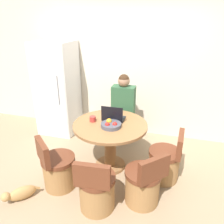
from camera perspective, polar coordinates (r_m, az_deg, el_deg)
The scene contains 13 objects.
ground_plane at distance 3.43m, azimuth -1.16°, elevation -16.78°, with size 12.00×12.00×0.00m, color #9E8466.
wall_back at distance 4.28m, azimuth 5.10°, elevation 10.97°, with size 7.00×0.06×2.60m.
refrigerator at distance 4.50m, azimuth -14.06°, elevation 5.89°, with size 0.72×0.70×1.82m.
dining_table at distance 3.35m, azimuth -0.47°, elevation -6.38°, with size 1.11×1.11×0.77m.
chair_near_camera at distance 2.84m, azimuth -4.04°, elevation -19.68°, with size 0.46×0.47×0.78m.
chair_near_left_corner at distance 3.22m, azimuth -13.92°, elevation -14.47°, with size 0.53×0.53×0.78m.
chair_near_right_corner at distance 2.94m, azimuth 8.14°, elevation -18.25°, with size 0.53×0.53×0.78m.
chair_right_side at distance 3.35m, azimuth 13.68°, elevation -12.76°, with size 0.47×0.46×0.78m.
person_seated at distance 3.94m, azimuth 3.10°, elevation 1.34°, with size 0.40×0.37×1.34m.
laptop at distance 3.34m, azimuth 0.34°, elevation -1.32°, with size 0.33×0.25×0.25m.
fruit_bowl at distance 3.15m, azimuth -0.35°, elevation -3.32°, with size 0.30×0.30×0.10m.
coffee_cup at distance 3.32m, azimuth -5.06°, elevation -1.81°, with size 0.09×0.09×0.08m.
cat at distance 3.28m, azimuth -22.87°, elevation -19.02°, with size 0.36×0.38×0.19m.
Camera 1 is at (0.78, -2.50, 2.21)m, focal length 35.00 mm.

